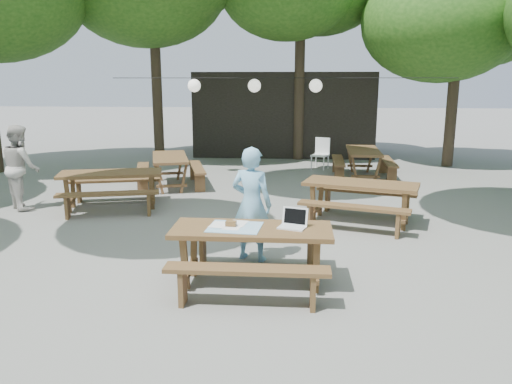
{
  "coord_description": "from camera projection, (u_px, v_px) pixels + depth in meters",
  "views": [
    {
      "loc": [
        0.86,
        -7.32,
        2.56
      ],
      "look_at": [
        0.35,
        -0.67,
        1.05
      ],
      "focal_mm": 35.0,
      "sensor_mm": 36.0,
      "label": 1
    }
  ],
  "objects": [
    {
      "name": "main_picnic_table",
      "position": [
        252.0,
        255.0,
        6.31
      ],
      "size": [
        2.0,
        1.58,
        0.75
      ],
      "color": "#523D1D",
      "rests_on": "ground"
    },
    {
      "name": "plastic_chair",
      "position": [
        320.0,
        160.0,
        14.57
      ],
      "size": [
        0.58,
        0.58,
        0.9
      ],
      "rotation": [
        0.0,
        0.0,
        -0.4
      ],
      "color": "white",
      "rests_on": "ground"
    },
    {
      "name": "picnic_table_far_w",
      "position": [
        170.0,
        171.0,
        12.13
      ],
      "size": [
        2.04,
        2.26,
        0.75
      ],
      "rotation": [
        0.0,
        0.0,
        1.85
      ],
      "color": "#523D1D",
      "rests_on": "ground"
    },
    {
      "name": "woman",
      "position": [
        252.0,
        204.0,
        7.1
      ],
      "size": [
        0.69,
        0.56,
        1.65
      ],
      "primitive_type": "imported",
      "rotation": [
        0.0,
        0.0,
        2.83
      ],
      "color": "#7FC0E8",
      "rests_on": "ground"
    },
    {
      "name": "laptop",
      "position": [
        293.0,
        222.0,
        6.24
      ],
      "size": [
        0.39,
        0.35,
        0.24
      ],
      "rotation": [
        0.0,
        0.0,
        -0.32
      ],
      "color": "white",
      "rests_on": "main_picnic_table"
    },
    {
      "name": "second_person",
      "position": [
        21.0,
        167.0,
        9.99
      ],
      "size": [
        1.04,
        1.04,
        1.7
      ],
      "primitive_type": "imported",
      "rotation": [
        0.0,
        0.0,
        2.34
      ],
      "color": "beige",
      "rests_on": "ground"
    },
    {
      "name": "paper_lanterns",
      "position": [
        255.0,
        86.0,
        13.07
      ],
      "size": [
        9.0,
        0.34,
        0.38
      ],
      "color": "black",
      "rests_on": "ground"
    },
    {
      "name": "picnic_table_nw",
      "position": [
        112.0,
        190.0,
        10.05
      ],
      "size": [
        2.23,
        2.0,
        0.75
      ],
      "rotation": [
        0.0,
        0.0,
        0.25
      ],
      "color": "#523D1D",
      "rests_on": "ground"
    },
    {
      "name": "tabletop_clutter",
      "position": [
        234.0,
        226.0,
        6.25
      ],
      "size": [
        0.7,
        0.61,
        0.08
      ],
      "color": "#3B9BCC",
      "rests_on": "main_picnic_table"
    },
    {
      "name": "picnic_table_ne",
      "position": [
        360.0,
        202.0,
        9.04
      ],
      "size": [
        2.28,
        2.07,
        0.75
      ],
      "rotation": [
        0.0,
        0.0,
        -0.3
      ],
      "color": "#523D1D",
      "rests_on": "ground"
    },
    {
      "name": "picnic_table_far_e",
      "position": [
        363.0,
        163.0,
        13.24
      ],
      "size": [
        1.65,
        2.03,
        0.75
      ],
      "rotation": [
        0.0,
        0.0,
        1.53
      ],
      "color": "#523D1D",
      "rests_on": "ground"
    },
    {
      "name": "ground",
      "position": [
        237.0,
        248.0,
        7.75
      ],
      "size": [
        80.0,
        80.0,
        0.0
      ],
      "primitive_type": "plane",
      "color": "slate",
      "rests_on": "ground"
    },
    {
      "name": "pavilion",
      "position": [
        284.0,
        113.0,
        17.61
      ],
      "size": [
        6.0,
        3.0,
        2.8
      ],
      "primitive_type": "cube",
      "color": "black",
      "rests_on": "ground"
    }
  ]
}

